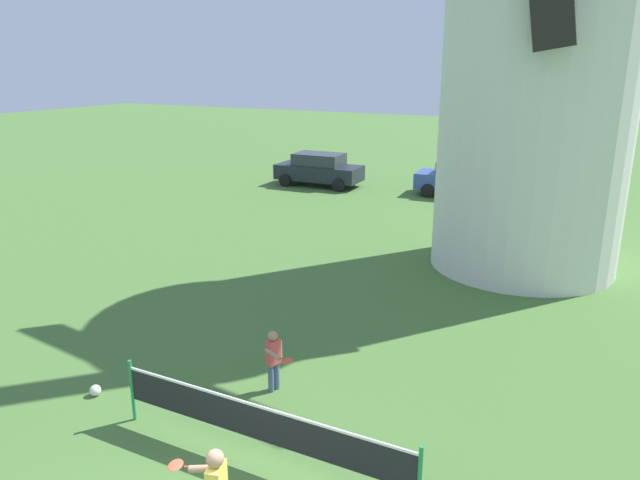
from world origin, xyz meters
TOP-DOWN VIEW (x-y plane):
  - windmill at (1.52, 13.13)m, footprint 8.30×5.92m
  - tennis_net at (-0.41, 1.98)m, footprint 5.01×0.06m
  - player_far at (-1.27, 3.84)m, footprint 0.68×0.63m
  - stray_ball at (-4.06, 2.22)m, footprint 0.20×0.20m
  - parked_car_black at (-9.09, 20.80)m, footprint 4.14×2.01m
  - parked_car_blue at (-2.28, 21.65)m, footprint 4.32×2.11m

SIDE VIEW (x-z plane):
  - stray_ball at x=-4.06m, z-range 0.00..0.20m
  - player_far at x=-1.27m, z-range 0.08..1.25m
  - tennis_net at x=-0.41m, z-range 0.13..1.23m
  - parked_car_black at x=-9.09m, z-range 0.03..1.59m
  - parked_car_blue at x=-2.28m, z-range 0.03..1.59m
  - windmill at x=1.52m, z-range -0.02..14.24m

